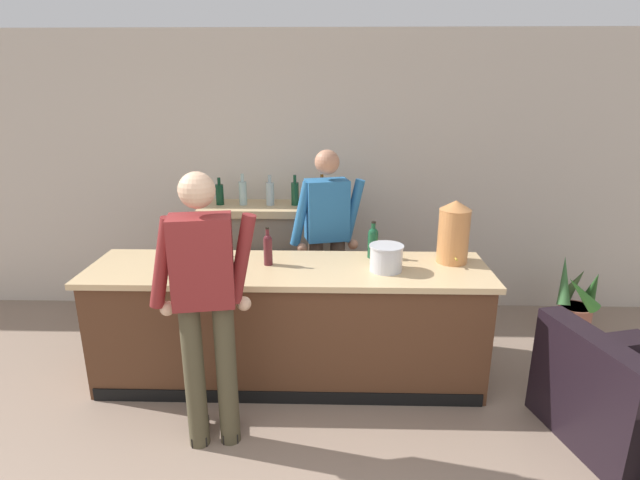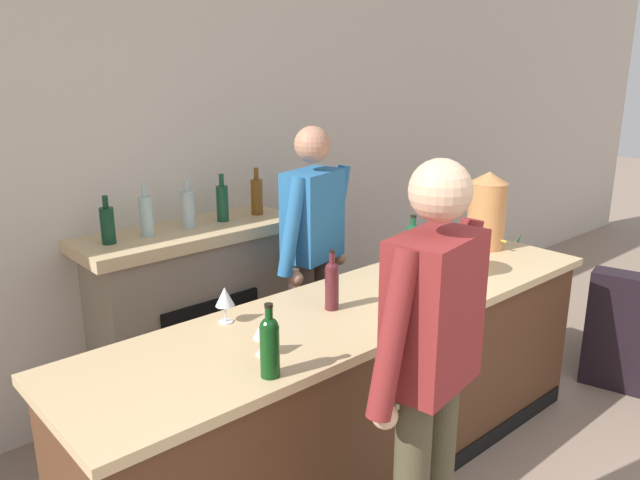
% 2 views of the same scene
% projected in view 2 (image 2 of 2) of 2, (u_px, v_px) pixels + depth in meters
% --- Properties ---
extents(wall_back_panel, '(12.00, 0.07, 2.75)m').
position_uv_depth(wall_back_panel, '(207.00, 176.00, 3.99)').
color(wall_back_panel, beige).
rests_on(wall_back_panel, ground_plane).
extents(bar_counter, '(3.01, 0.76, 0.95)m').
position_uv_depth(bar_counter, '(360.00, 389.00, 3.18)').
color(bar_counter, '#51301D').
rests_on(bar_counter, ground_plane).
extents(fireplace_stone, '(1.33, 0.52, 1.44)m').
position_uv_depth(fireplace_stone, '(193.00, 315.00, 3.82)').
color(fireplace_stone, gray).
rests_on(fireplace_stone, ground_plane).
extents(potted_plant_corner, '(0.43, 0.37, 0.74)m').
position_uv_depth(potted_plant_corner, '(500.00, 270.00, 5.52)').
color(potted_plant_corner, '#A35D49').
rests_on(potted_plant_corner, ground_plane).
extents(person_customer, '(0.65, 0.35, 1.80)m').
position_uv_depth(person_customer, '(429.00, 382.00, 2.21)').
color(person_customer, '#48412D').
rests_on(person_customer, ground_plane).
extents(person_bartender, '(0.64, 0.37, 1.74)m').
position_uv_depth(person_bartender, '(313.00, 257.00, 3.71)').
color(person_bartender, '#4A3C32').
rests_on(person_bartender, ground_plane).
extents(copper_dispenser, '(0.24, 0.28, 0.49)m').
position_uv_depth(copper_dispenser, '(487.00, 210.00, 3.88)').
color(copper_dispenser, '#C88047').
rests_on(copper_dispenser, bar_counter).
extents(ice_bucket_steel, '(0.25, 0.25, 0.19)m').
position_uv_depth(ice_bucket_steel, '(461.00, 257.00, 3.45)').
color(ice_bucket_steel, silver).
rests_on(ice_bucket_steel, bar_counter).
extents(wine_bottle_rose_blush, '(0.08, 0.08, 0.29)m').
position_uv_depth(wine_bottle_rose_blush, '(412.00, 242.00, 3.59)').
color(wine_bottle_rose_blush, '#15482A').
rests_on(wine_bottle_rose_blush, bar_counter).
extents(wine_bottle_cabernet_heavy, '(0.07, 0.07, 0.29)m').
position_uv_depth(wine_bottle_cabernet_heavy, '(270.00, 344.00, 2.32)').
color(wine_bottle_cabernet_heavy, '#0D3A12').
rests_on(wine_bottle_cabernet_heavy, bar_counter).
extents(wine_bottle_merlot_tall, '(0.07, 0.07, 0.29)m').
position_uv_depth(wine_bottle_merlot_tall, '(332.00, 283.00, 2.95)').
color(wine_bottle_merlot_tall, '#511C22').
rests_on(wine_bottle_merlot_tall, bar_counter).
extents(wine_glass_front_right, '(0.08, 0.08, 0.16)m').
position_uv_depth(wine_glass_front_right, '(263.00, 329.00, 2.50)').
color(wine_glass_front_right, silver).
rests_on(wine_glass_front_right, bar_counter).
extents(wine_glass_by_dispenser, '(0.09, 0.09, 0.17)m').
position_uv_depth(wine_glass_by_dispenser, '(225.00, 298.00, 2.80)').
color(wine_glass_by_dispenser, silver).
rests_on(wine_glass_by_dispenser, bar_counter).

